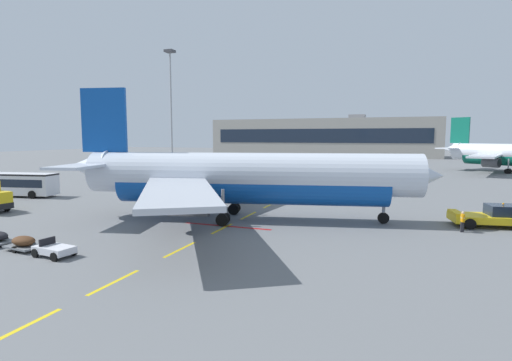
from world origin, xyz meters
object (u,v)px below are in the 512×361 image
at_px(ground_crew_worker, 463,220).
at_px(apron_light_mast_near, 171,98).
at_px(airliner_foreground, 244,177).
at_px(pushback_tug, 492,216).
at_px(baggage_train, 10,240).
at_px(apron_shuttle_bus, 11,183).

height_order(ground_crew_worker, apron_light_mast_near, apron_light_mast_near).
bearing_deg(airliner_foreground, apron_light_mast_near, 129.41).
xyz_separation_m(pushback_tug, baggage_train, (-32.50, -19.17, -0.37)).
xyz_separation_m(baggage_train, ground_crew_worker, (29.92, 16.12, 0.43)).
relative_size(baggage_train, ground_crew_worker, 6.93).
bearing_deg(apron_shuttle_bus, ground_crew_worker, -1.78).
bearing_deg(apron_light_mast_near, apron_shuttle_bus, -92.93).
distance_m(baggage_train, apron_light_mast_near, 58.90).
relative_size(baggage_train, apron_light_mast_near, 0.47).
height_order(pushback_tug, baggage_train, pushback_tug).
height_order(apron_shuttle_bus, baggage_train, apron_shuttle_bus).
distance_m(pushback_tug, apron_shuttle_bus, 54.58).
distance_m(baggage_train, ground_crew_worker, 33.99).
distance_m(pushback_tug, ground_crew_worker, 3.99).
relative_size(airliner_foreground, baggage_train, 2.96).
height_order(airliner_foreground, pushback_tug, airliner_foreground).
relative_size(ground_crew_worker, apron_light_mast_near, 0.07).
bearing_deg(baggage_train, ground_crew_worker, 28.31).
distance_m(airliner_foreground, apron_light_mast_near, 51.49).
distance_m(airliner_foreground, ground_crew_worker, 18.64).
relative_size(apron_shuttle_bus, baggage_train, 1.05).
distance_m(airliner_foreground, pushback_tug, 21.64).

